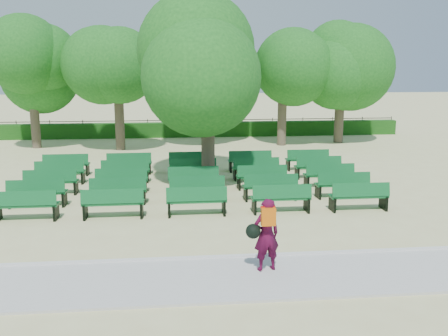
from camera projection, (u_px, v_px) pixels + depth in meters
ground at (214, 192)px, 17.88m from camera, size 120.00×120.00×0.00m
paving at (242, 278)px, 10.67m from camera, size 30.00×2.20×0.06m
curb at (236, 257)px, 11.79m from camera, size 30.00×0.12×0.10m
hedge at (196, 130)px, 31.42m from camera, size 26.00×0.70×0.90m
fence at (195, 136)px, 31.90m from camera, size 26.00×0.10×1.02m
tree_line at (199, 147)px, 27.61m from camera, size 21.80×6.80×7.04m
bench_array at (194, 188)px, 18.17m from camera, size 1.84×0.62×1.15m
tree_among at (208, 71)px, 18.30m from camera, size 4.45×4.45×6.28m
person at (265, 234)px, 10.85m from camera, size 0.80×0.52×1.63m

